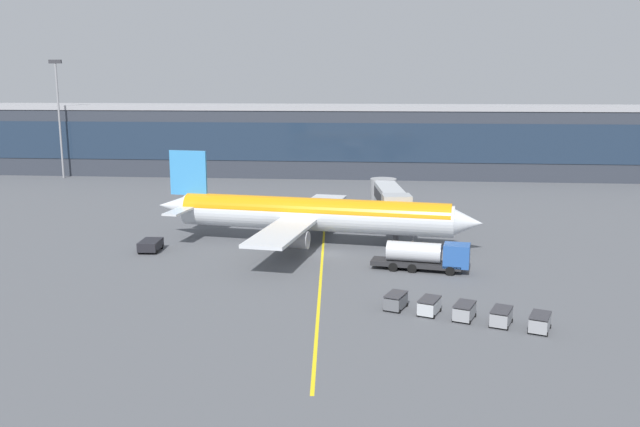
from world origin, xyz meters
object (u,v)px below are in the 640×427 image
main_airliner (312,214)px  pushback_tug (150,245)px  baggage_cart_1 (429,306)px  baggage_cart_3 (501,316)px  baggage_cart_2 (464,311)px  fuel_tanker (427,256)px  baggage_cart_4 (540,322)px  baggage_cart_0 (396,301)px

main_airliner → pushback_tug: 20.63m
baggage_cart_1 → baggage_cart_3: bearing=-20.5°
baggage_cart_2 → baggage_cart_3: bearing=-20.5°
fuel_tanker → baggage_cart_1: size_ratio=3.66×
baggage_cart_3 → baggage_cart_4: 3.20m
baggage_cart_3 → baggage_cart_2: bearing=159.5°
pushback_tug → baggage_cart_3: size_ratio=1.30×
pushback_tug → main_airliner: bearing=16.3°
baggage_cart_0 → main_airliner: bearing=113.3°
baggage_cart_0 → pushback_tug: bearing=148.2°
fuel_tanker → baggage_cart_4: (8.36, -17.60, -0.96)m
main_airliner → baggage_cart_0: bearing=-66.7°
baggage_cart_0 → baggage_cart_3: bearing=-20.5°
pushback_tug → baggage_cart_3: bearing=-29.3°
main_airliner → baggage_cart_4: (22.45, -28.77, -3.22)m
fuel_tanker → baggage_cart_1: 14.30m
main_airliner → baggage_cart_2: 31.39m
baggage_cart_1 → baggage_cart_3: 6.40m
main_airliner → baggage_cart_0: size_ratio=14.25×
fuel_tanker → pushback_tug: bearing=170.8°
baggage_cart_2 → fuel_tanker: bearing=98.7°
baggage_cart_3 → baggage_cart_4: size_ratio=1.00×
baggage_cart_0 → baggage_cart_3: size_ratio=1.00×
baggage_cart_0 → baggage_cart_4: same height
main_airliner → baggage_cart_4: 36.64m
baggage_cart_1 → baggage_cart_2: same height
main_airliner → baggage_cart_3: 33.97m
fuel_tanker → baggage_cart_2: bearing=-81.3°
baggage_cart_2 → baggage_cart_4: bearing=-20.5°
baggage_cart_2 → main_airliner: bearing=121.8°
main_airliner → fuel_tanker: 18.12m
main_airliner → baggage_cart_4: bearing=-52.0°
fuel_tanker → pushback_tug: (-33.66, 5.45, -0.90)m
pushback_tug → baggage_cart_0: 35.31m
main_airliner → fuel_tanker: main_airliner is taller
main_airliner → baggage_cart_2: main_airliner is taller
fuel_tanker → baggage_cart_0: 13.66m
baggage_cart_4 → baggage_cart_1: bearing=159.5°
baggage_cart_1 → baggage_cart_4: bearing=-20.5°
fuel_tanker → baggage_cart_4: fuel_tanker is taller
main_airliner → baggage_cart_3: size_ratio=14.25×
main_airliner → baggage_cart_4: size_ratio=14.25×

